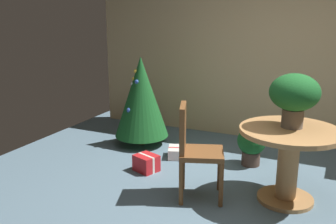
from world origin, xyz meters
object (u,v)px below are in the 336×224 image
Objects in this scene: round_dining_table at (289,153)px; potted_plant at (252,144)px; wooden_chair_left at (194,147)px; holiday_tree at (141,97)px; gift_box_cream at (177,152)px; flower_vase at (295,94)px; gift_box_red at (146,163)px.

round_dining_table is 1.99× the size of potted_plant.
wooden_chair_left is 0.77× the size of holiday_tree.
round_dining_table is 0.92m from wooden_chair_left.
wooden_chair_left is 1.97× the size of potted_plant.
wooden_chair_left reaches higher than gift_box_cream.
round_dining_table is at bearing 20.00° from wooden_chair_left.
round_dining_table reaches higher than gift_box_cream.
flower_vase reaches higher than round_dining_table.
wooden_chair_left is 1.16m from potted_plant.
round_dining_table is 1.86× the size of flower_vase.
wooden_chair_left is 1.72m from holiday_tree.
wooden_chair_left is at bearing -107.29° from potted_plant.
potted_plant is (0.92, 0.15, 0.21)m from gift_box_cream.
flower_vase is 1.51× the size of gift_box_cream.
gift_box_red is at bearing 152.92° from wooden_chair_left.
wooden_chair_left reaches higher than potted_plant.
wooden_chair_left is at bearing -27.08° from gift_box_red.
gift_box_cream is at bearing -20.85° from holiday_tree.
round_dining_table is 1.64m from gift_box_cream.
flower_vase reaches higher than holiday_tree.
holiday_tree is 2.55× the size of potted_plant.
flower_vase reaches higher than gift_box_cream.
holiday_tree is (-2.11, 0.87, 0.18)m from round_dining_table.
wooden_chair_left is 3.02× the size of gift_box_red.
gift_box_red is at bearing -146.83° from potted_plant.
round_dining_table is at bearing -22.51° from holiday_tree.
holiday_tree is at bearing 136.30° from wooden_chair_left.
flower_vase is at bearing -21.08° from holiday_tree.
potted_plant is at bearing 72.71° from wooden_chair_left.
wooden_chair_left is at bearing -160.00° from round_dining_table.
flower_vase is 1.85m from gift_box_cream.
flower_vase reaches higher than gift_box_red.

